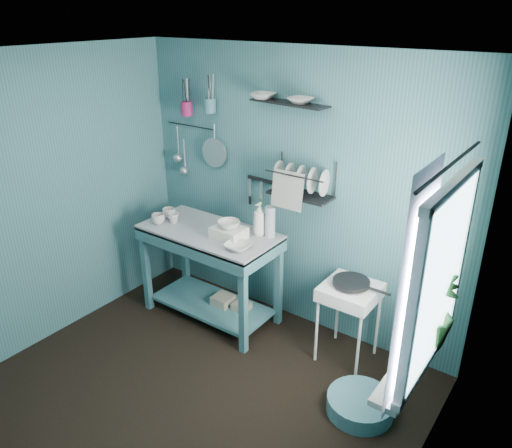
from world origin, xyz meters
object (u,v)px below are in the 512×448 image
Objects in this scene: frying_pan at (351,282)px; storage_tin_small at (242,312)px; work_counter at (211,274)px; potted_plant at (430,309)px; floor_basin at (360,405)px; utensil_cup_teal at (210,106)px; storage_tin_large at (223,306)px; mug_left at (158,219)px; wash_tub at (229,233)px; hotplate_stand at (348,322)px; dish_rack at (301,178)px; mug_mid at (174,218)px; water_bottle at (270,222)px; mug_right at (169,213)px; soap_bottle at (259,219)px; colander at (214,153)px; utensil_cup_magenta at (187,109)px.

frying_pan is 1.50× the size of storage_tin_small.
potted_plant is at bearing -3.91° from work_counter.
floor_basin is (1.42, -0.41, -0.04)m from storage_tin_small.
work_counter is 1.38m from frying_pan.
storage_tin_large is at bearing -42.35° from utensil_cup_teal.
utensil_cup_teal reaches higher than potted_plant.
wash_tub is at bearing 10.86° from mug_left.
hotplate_stand is 1.27m from dish_rack.
wash_tub is (0.63, 0.04, 0.00)m from mug_mid.
water_bottle is 0.98m from storage_tin_small.
mug_right reaches higher than floor_basin.
floor_basin is at bearing -19.96° from utensil_cup_teal.
mug_right is (-0.50, 0.00, 0.50)m from work_counter.
mug_right is 0.44× the size of wash_tub.
storage_tin_large is (-0.32, -0.15, -0.94)m from soap_bottle.
mug_right reaches higher than storage_tin_large.
wash_tub is 1.27× the size of storage_tin_large.
wash_tub reaches higher than mug_left.
colander is (0.01, 0.03, -0.45)m from utensil_cup_teal.
mug_mid reaches higher than storage_tin_small.
mug_right is 2.65m from potted_plant.
utensil_cup_teal is (-0.69, 0.19, 0.88)m from soap_bottle.
storage_tin_small is (-0.12, -0.12, -0.95)m from soap_bottle.
utensil_cup_teal is (0.11, 0.45, 0.99)m from mug_mid.
wash_tub reaches higher than mug_right.
storage_tin_small is at bearing 17.10° from mug_left.
hotplate_stand is 2.33× the size of frying_pan.
colander reaches higher than mug_mid.
mug_right reaches higher than work_counter.
hotplate_stand is at bearing -5.48° from dish_rack.
mug_left is 1.04m from storage_tin_large.
wash_tub is at bearing 168.82° from potted_plant.
potted_plant is (2.11, -0.39, 0.63)m from work_counter.
mug_left is 0.95× the size of utensil_cup_magenta.
dish_rack is 1.82m from floor_basin.
dish_rack reaches higher than storage_tin_large.
soap_bottle is 1.07× the size of water_bottle.
mug_mid is at bearing -162.00° from soap_bottle.
potted_plant reaches higher than hotplate_stand.
water_bottle is 1.00× the size of colander.
dish_rack is at bearing -2.19° from utensil_cup_magenta.
wash_tub is at bearing -138.37° from water_bottle.
utensil_cup_magenta is at bearing 174.89° from hotplate_stand.
utensil_cup_teal reaches higher than dish_rack.
work_counter is at bearing 0.00° from mug_right.
wash_tub is 1.19m from utensil_cup_teal.
hotplate_stand reaches higher than floor_basin.
storage_tin_large is at bearing -45.44° from colander.
wash_tub reaches higher than work_counter.
floor_basin is (2.28, -0.72, -1.81)m from utensil_cup_magenta.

